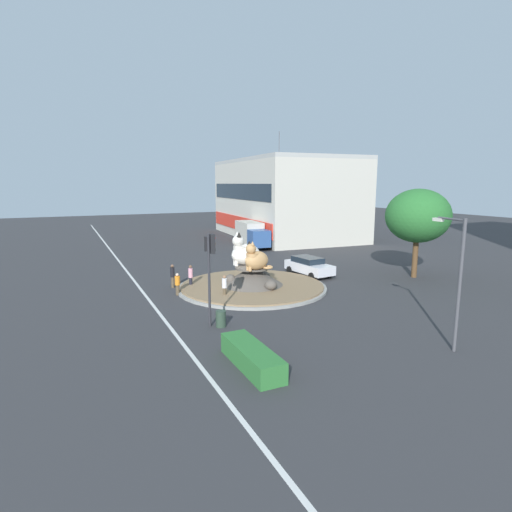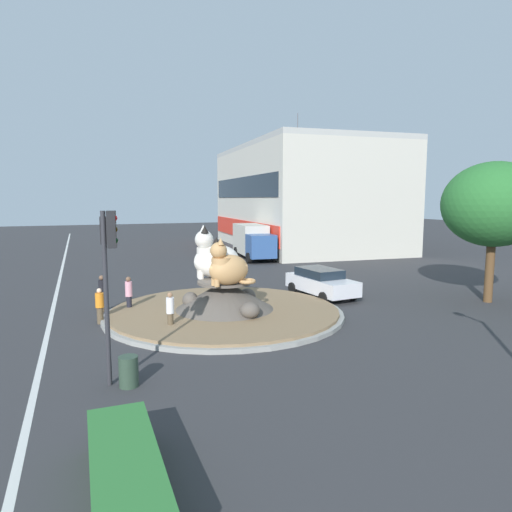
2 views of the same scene
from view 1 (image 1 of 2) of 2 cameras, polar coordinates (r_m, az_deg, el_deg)
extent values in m
plane|color=#333335|center=(30.68, -0.54, -4.51)|extent=(160.00, 160.00, 0.00)
cube|color=silver|center=(28.46, -14.60, -6.01)|extent=(112.00, 0.20, 0.01)
cylinder|color=gray|center=(30.66, -0.54, -4.35)|extent=(11.05, 11.05, 0.18)
cylinder|color=#846B4C|center=(30.62, -0.54, -4.08)|extent=(10.61, 10.61, 0.12)
cone|color=#564F47|center=(30.45, -0.55, -2.76)|extent=(4.57, 4.57, 1.32)
cylinder|color=#564F47|center=(30.33, -0.55, -1.66)|extent=(2.52, 2.52, 0.12)
ellipsoid|color=#564F47|center=(28.97, 2.05, -4.06)|extent=(0.90, 0.87, 0.72)
ellipsoid|color=#564F47|center=(31.64, 1.22, -2.82)|extent=(0.92, 0.82, 0.74)
ellipsoid|color=#564F47|center=(30.54, -3.57, -3.28)|extent=(0.96, 0.75, 0.77)
ellipsoid|color=silver|center=(31.00, -1.42, 0.22)|extent=(1.65, 2.36, 1.61)
cylinder|color=silver|center=(30.85, -2.21, 0.51)|extent=(1.16, 1.16, 1.00)
sphere|color=silver|center=(30.67, -2.51, 2.11)|extent=(0.88, 0.88, 0.88)
torus|color=silver|center=(31.06, 0.37, -0.96)|extent=(1.25, 1.25, 0.20)
cone|color=black|center=(30.37, -2.39, 3.01)|extent=(0.40, 0.40, 0.36)
cone|color=silver|center=(30.83, -2.64, 3.11)|extent=(0.40, 0.40, 0.36)
cylinder|color=silver|center=(30.72, -2.75, -1.02)|extent=(0.28, 0.28, 0.40)
cylinder|color=silver|center=(31.06, -2.93, -0.90)|extent=(0.28, 0.28, 0.40)
ellipsoid|color=tan|center=(29.29, 0.09, -0.62)|extent=(1.47, 2.02, 1.34)
cylinder|color=tan|center=(29.05, -0.50, -0.41)|extent=(1.01, 1.01, 0.84)
sphere|color=tan|center=(28.85, -0.72, 1.00)|extent=(0.74, 0.74, 0.74)
torus|color=tan|center=(29.59, 1.62, -1.57)|extent=(0.94, 0.94, 0.17)
cone|color=tan|center=(28.62, -0.49, 1.79)|extent=(0.35, 0.35, 0.30)
cone|color=black|center=(28.95, -0.95, 1.88)|extent=(0.35, 0.35, 0.30)
cylinder|color=tan|center=(28.89, -0.82, -1.79)|extent=(0.23, 0.23, 0.34)
cylinder|color=tan|center=(29.13, -1.16, -1.69)|extent=(0.23, 0.23, 0.34)
cylinder|color=#2D2D33|center=(22.20, -6.53, -3.49)|extent=(0.14, 0.14, 5.09)
cube|color=black|center=(21.86, -6.06, 1.69)|extent=(0.35, 0.29, 1.05)
sphere|color=red|center=(21.83, -5.87, 2.52)|extent=(0.18, 0.18, 0.18)
sphere|color=#392706|center=(21.87, -5.86, 1.70)|extent=(0.18, 0.18, 0.18)
sphere|color=black|center=(21.92, -5.84, 0.88)|extent=(0.18, 0.18, 0.18)
cube|color=black|center=(22.27, -6.82, 1.69)|extent=(0.24, 0.31, 0.80)
cube|color=beige|center=(60.74, 3.92, 7.79)|extent=(25.24, 15.45, 10.65)
cube|color=red|center=(58.31, -2.35, 4.56)|extent=(23.34, 1.70, 1.92)
cube|color=#19232D|center=(58.06, -2.36, 8.96)|extent=(22.37, 1.59, 2.13)
cube|color=#B2B2AD|center=(60.77, 3.98, 13.05)|extent=(25.24, 15.45, 0.50)
cylinder|color=#4C4C51|center=(66.59, 3.23, 14.98)|extent=(0.10, 0.10, 4.56)
cube|color=#2D7033|center=(17.94, -0.61, -13.86)|extent=(4.20, 1.20, 0.90)
cylinder|color=brown|center=(36.40, 21.23, -0.41)|extent=(0.44, 0.44, 3.07)
ellipsoid|color=#286B2D|center=(35.97, 21.59, 5.22)|extent=(5.14, 5.14, 4.37)
cylinder|color=#4C4C51|center=(20.83, 26.45, -3.83)|extent=(0.16, 0.16, 6.21)
cylinder|color=#4C4C51|center=(21.00, 25.53, 4.67)|extent=(1.70, 0.38, 0.10)
cube|color=silver|center=(21.66, 24.03, 4.65)|extent=(0.50, 0.24, 0.16)
cylinder|color=brown|center=(29.29, -10.84, -4.67)|extent=(0.27, 0.27, 0.73)
cylinder|color=orange|center=(29.12, -10.88, -3.37)|extent=(0.36, 0.36, 0.63)
sphere|color=beige|center=(29.03, -10.91, -2.57)|extent=(0.21, 0.21, 0.21)
cylinder|color=black|center=(30.96, -9.06, -3.72)|extent=(0.25, 0.25, 0.82)
cylinder|color=pink|center=(30.79, -9.10, -2.34)|extent=(0.33, 0.33, 0.71)
sphere|color=brown|center=(30.69, -9.12, -1.48)|extent=(0.23, 0.23, 0.23)
cylinder|color=brown|center=(31.39, -11.50, -3.61)|extent=(0.24, 0.24, 0.82)
cylinder|color=black|center=(31.22, -11.55, -2.23)|extent=(0.31, 0.31, 0.72)
sphere|color=brown|center=(31.12, -11.58, -1.38)|extent=(0.24, 0.24, 0.24)
cylinder|color=brown|center=(27.97, -4.40, -5.18)|extent=(0.24, 0.24, 0.76)
cylinder|color=silver|center=(27.79, -4.42, -3.78)|extent=(0.32, 0.32, 0.66)
sphere|color=#936B4C|center=(27.69, -4.43, -2.90)|extent=(0.22, 0.22, 0.22)
cube|color=silver|center=(34.99, 7.41, -1.58)|extent=(4.75, 2.36, 0.78)
cube|color=#19232D|center=(35.05, 7.20, -0.51)|extent=(2.73, 1.93, 0.48)
cylinder|color=black|center=(34.55, 10.19, -2.46)|extent=(0.66, 0.29, 0.64)
cylinder|color=black|center=(33.35, 7.75, -2.85)|extent=(0.66, 0.29, 0.64)
cylinder|color=black|center=(36.80, 7.07, -1.61)|extent=(0.66, 0.29, 0.64)
cylinder|color=black|center=(35.68, 4.69, -1.94)|extent=(0.66, 0.29, 0.64)
cube|color=#335693|center=(47.57, 0.42, 2.46)|extent=(2.37, 2.43, 1.94)
cube|color=beige|center=(50.89, -0.94, 3.33)|extent=(5.22, 2.73, 2.60)
cylinder|color=black|center=(48.03, 1.69, 1.36)|extent=(0.93, 0.39, 0.90)
cylinder|color=black|center=(47.28, -0.82, 1.22)|extent=(0.93, 0.39, 0.90)
cylinder|color=black|center=(52.42, -0.16, 2.10)|extent=(0.93, 0.39, 0.90)
cylinder|color=black|center=(51.74, -2.48, 1.98)|extent=(0.93, 0.39, 0.90)
cylinder|color=#2D4233|center=(22.66, -4.91, -8.69)|extent=(0.56, 0.56, 0.90)
camera|label=2|loc=(9.70, 16.06, -4.04)|focal=31.94mm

